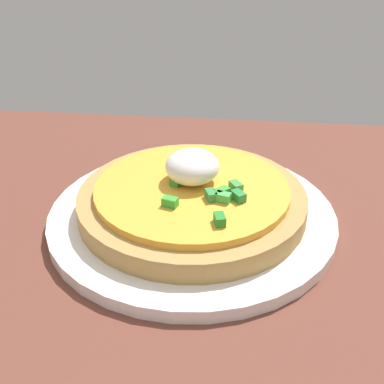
# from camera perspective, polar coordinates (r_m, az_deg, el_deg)

# --- Properties ---
(dining_table) EXTENTS (1.15, 0.73, 0.03)m
(dining_table) POSITION_cam_1_polar(r_m,az_deg,el_deg) (0.39, -5.63, -13.76)
(dining_table) COLOR brown
(dining_table) RESTS_ON ground
(plate) EXTENTS (0.26, 0.26, 0.01)m
(plate) POSITION_cam_1_polar(r_m,az_deg,el_deg) (0.46, -0.00, -2.79)
(plate) COLOR white
(plate) RESTS_ON dining_table
(pizza) EXTENTS (0.21, 0.21, 0.06)m
(pizza) POSITION_cam_1_polar(r_m,az_deg,el_deg) (0.45, 0.01, -0.59)
(pizza) COLOR tan
(pizza) RESTS_ON plate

